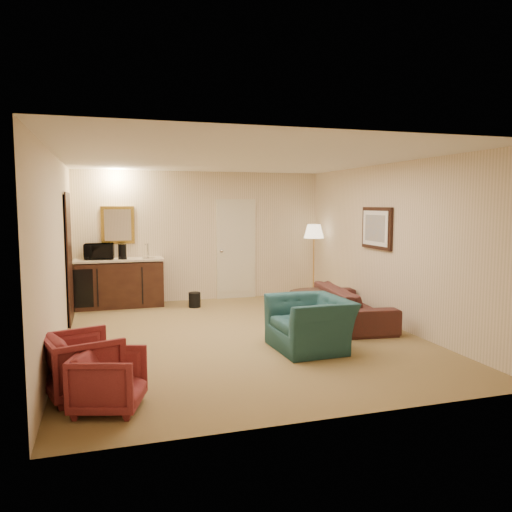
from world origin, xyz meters
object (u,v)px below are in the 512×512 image
at_px(wetbar_cabinet, 120,283).
at_px(rose_chair_far, 109,378).
at_px(coffee_maker, 122,252).
at_px(microwave, 99,250).
at_px(sofa, 351,299).
at_px(rose_chair_near, 83,361).
at_px(coffee_table, 316,306).
at_px(waste_bin, 195,300).
at_px(teal_armchair, 310,315).
at_px(floor_lamp, 314,262).

relative_size(wetbar_cabinet, rose_chair_far, 2.60).
relative_size(wetbar_cabinet, coffee_maker, 5.76).
xyz_separation_m(wetbar_cabinet, microwave, (-0.36, 0.05, 0.64)).
bearing_deg(rose_chair_far, sofa, -40.27).
xyz_separation_m(rose_chair_near, coffee_table, (3.60, 2.32, -0.10)).
relative_size(sofa, waste_bin, 7.20).
bearing_deg(teal_armchair, coffee_table, 150.96).
bearing_deg(waste_bin, wetbar_cabinet, 161.25).
bearing_deg(waste_bin, teal_armchair, -72.12).
bearing_deg(rose_chair_far, waste_bin, -2.76).
relative_size(coffee_table, coffee_maker, 3.17).
height_order(sofa, coffee_maker, coffee_maker).
height_order(wetbar_cabinet, microwave, microwave).
distance_m(wetbar_cabinet, sofa, 4.35).
distance_m(sofa, coffee_maker, 4.31).
bearing_deg(rose_chair_near, wetbar_cabinet, -23.42).
height_order(sofa, rose_chair_far, sofa).
height_order(sofa, floor_lamp, floor_lamp).
bearing_deg(coffee_table, teal_armchair, -116.30).
relative_size(sofa, rose_chair_far, 3.24).
height_order(rose_chair_near, coffee_table, rose_chair_near).
bearing_deg(rose_chair_near, waste_bin, -41.81).
bearing_deg(rose_chair_far, floor_lamp, -24.73).
bearing_deg(teal_armchair, coffee_maker, -149.71).
xyz_separation_m(sofa, floor_lamp, (0.25, 2.13, 0.37)).
distance_m(wetbar_cabinet, floor_lamp, 3.88).
distance_m(microwave, coffee_maker, 0.44).
bearing_deg(sofa, coffee_table, 66.25).
distance_m(rose_chair_far, coffee_maker, 4.92).
relative_size(rose_chair_near, coffee_table, 0.79).
relative_size(sofa, coffee_table, 2.26).
bearing_deg(rose_chair_near, teal_armchair, -90.61).
bearing_deg(rose_chair_far, coffee_maker, 13.25).
bearing_deg(coffee_maker, sofa, -22.76).
distance_m(teal_armchair, waste_bin, 3.34).
bearing_deg(coffee_maker, teal_armchair, -45.84).
xyz_separation_m(wetbar_cabinet, sofa, (3.60, -2.45, -0.06)).
height_order(teal_armchair, coffee_maker, coffee_maker).
distance_m(floor_lamp, coffee_maker, 3.81).
distance_m(coffee_table, microwave, 4.18).
bearing_deg(rose_chair_far, rose_chair_near, 45.39).
bearing_deg(wetbar_cabinet, coffee_table, -34.78).
xyz_separation_m(rose_chair_far, floor_lamp, (4.10, 4.61, 0.46)).
relative_size(microwave, coffee_maker, 1.85).
distance_m(rose_chair_far, microwave, 5.04).
bearing_deg(rose_chair_near, floor_lamp, -63.40).
distance_m(wetbar_cabinet, rose_chair_far, 4.94).
xyz_separation_m(coffee_table, waste_bin, (-1.75, 1.69, -0.12)).
bearing_deg(waste_bin, rose_chair_far, -109.70).
xyz_separation_m(coffee_table, floor_lamp, (0.75, 1.83, 0.51)).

